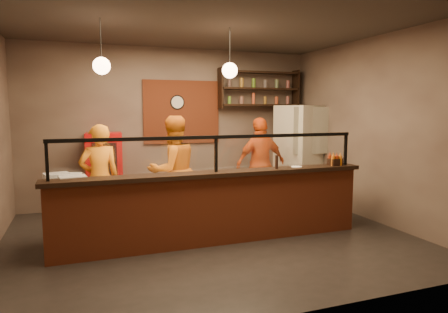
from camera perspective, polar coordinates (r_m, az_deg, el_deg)
name	(u,v)px	position (r m, az deg, el deg)	size (l,w,h in m)	color
floor	(210,237)	(6.26, -2.03, -11.42)	(6.00, 6.00, 0.00)	black
ceiling	(209,23)	(6.08, -2.16, 18.58)	(6.00, 6.00, 0.00)	#3A332D
wall_back	(172,127)	(8.37, -7.39, 4.26)	(6.00, 6.00, 0.00)	#746255
wall_right	(373,130)	(7.45, 20.46, 3.61)	(5.00, 5.00, 0.00)	#746255
wall_front	(294,148)	(3.67, 10.03, 1.18)	(6.00, 6.00, 0.00)	#746255
brick_patch	(182,112)	(8.38, -6.04, 6.34)	(1.60, 0.04, 1.30)	#963E20
service_counter	(216,210)	(5.85, -1.13, -7.62)	(4.60, 0.25, 1.00)	#963E20
counter_ledge	(216,174)	(5.74, -1.15, -2.49)	(4.70, 0.37, 0.06)	black
worktop_cabinet	(206,207)	(6.33, -2.61, -7.22)	(4.60, 0.75, 0.85)	gray
worktop	(206,179)	(6.24, -2.63, -3.21)	(4.60, 0.75, 0.05)	silver
sneeze_guard	(216,150)	(5.70, -1.15, 0.89)	(4.50, 0.05, 0.52)	white
wall_shelving	(259,89)	(8.83, 5.09, 9.61)	(1.84, 0.28, 0.85)	black
wall_clock	(177,102)	(8.35, -6.71, 7.70)	(0.30, 0.30, 0.04)	black
pendant_left	(102,66)	(5.90, -17.09, 12.29)	(0.24, 0.24, 0.77)	black
pendant_right	(230,70)	(6.30, 0.83, 12.21)	(0.24, 0.24, 0.77)	black
cook_left	(100,179)	(6.62, -17.35, -3.05)	(0.63, 0.41, 1.72)	orange
cook_mid	(173,171)	(6.80, -7.30, -2.01)	(0.90, 0.70, 1.85)	#CB6913
cook_right	(261,164)	(7.82, 5.27, -1.02)	(1.06, 0.44, 1.80)	#D94E14
fridge	(300,153)	(8.68, 10.83, 0.43)	(0.85, 0.79, 2.04)	beige
red_cooler	(105,173)	(7.91, -16.66, -2.22)	(0.65, 0.60, 1.52)	#B50C0D
pizza_dough	(226,174)	(6.48, 0.22, -2.56)	(0.46, 0.46, 0.01)	beige
prep_tub_a	(57,179)	(6.07, -22.78, -2.98)	(0.33, 0.26, 0.16)	silver
prep_tub_b	(68,179)	(6.02, -21.38, -3.02)	(0.31, 0.25, 0.16)	silver
prep_tub_c	(73,182)	(5.70, -20.79, -3.47)	(0.34, 0.27, 0.17)	silver
rolling_pin	(164,178)	(6.04, -8.57, -3.07)	(0.06, 0.06, 0.34)	yellow
condiment_caddy	(335,162)	(6.64, 15.55, -0.74)	(0.20, 0.16, 0.11)	black
pepper_mill	(277,162)	(6.06, 7.53, -0.79)	(0.05, 0.05, 0.21)	black
small_plate	(296,167)	(6.30, 10.31, -1.45)	(0.17, 0.17, 0.01)	white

